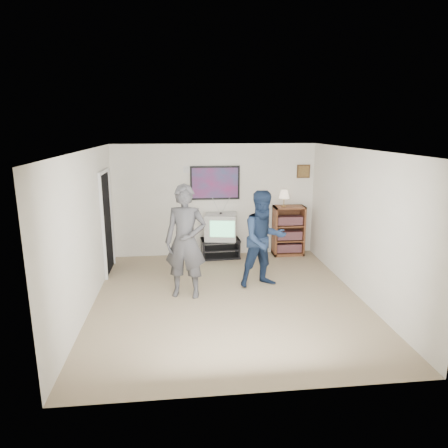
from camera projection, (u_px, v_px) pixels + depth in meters
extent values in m
cube|color=#7D6E4F|center=(228.00, 299.00, 6.81)|extent=(4.50, 5.00, 0.01)
cube|color=white|center=(229.00, 150.00, 6.22)|extent=(4.50, 5.00, 0.01)
cube|color=silver|center=(215.00, 200.00, 8.93)|extent=(4.50, 0.01, 2.50)
cube|color=silver|center=(87.00, 232.00, 6.27)|extent=(0.01, 5.00, 2.50)
cube|color=silver|center=(360.00, 224.00, 6.75)|extent=(0.01, 5.00, 2.50)
cube|color=black|center=(220.00, 240.00, 8.88)|extent=(0.88, 0.52, 0.04)
cube|color=black|center=(220.00, 256.00, 8.97)|extent=(0.88, 0.52, 0.04)
cube|color=black|center=(203.00, 249.00, 8.88)|extent=(0.06, 0.46, 0.43)
cube|color=black|center=(238.00, 248.00, 8.96)|extent=(0.06, 0.46, 0.43)
imported|color=#3D3C40|center=(186.00, 242.00, 6.72)|extent=(0.80, 0.62, 1.94)
imported|color=#182744|center=(264.00, 239.00, 7.18)|extent=(0.99, 0.84, 1.77)
cube|color=white|center=(183.00, 226.00, 6.88)|extent=(0.05, 0.11, 0.03)
cube|color=white|center=(262.00, 228.00, 7.35)|extent=(0.08, 0.13, 0.04)
cube|color=black|center=(215.00, 183.00, 8.81)|extent=(1.10, 0.03, 0.75)
cube|color=white|center=(190.00, 170.00, 8.68)|extent=(0.28, 0.02, 0.14)
cube|color=#442F15|center=(303.00, 171.00, 8.97)|extent=(0.30, 0.03, 0.30)
cube|color=black|center=(107.00, 223.00, 7.88)|extent=(0.03, 0.85, 2.00)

